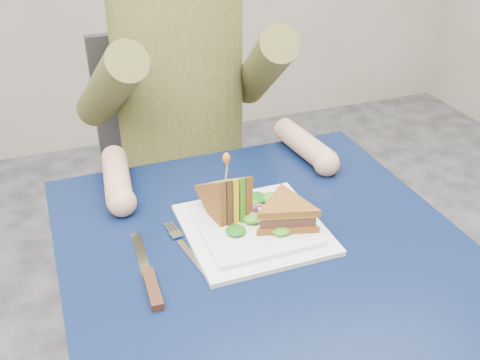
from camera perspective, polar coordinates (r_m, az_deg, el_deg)
name	(u,v)px	position (r m, az deg, el deg)	size (l,w,h in m)	color
table	(263,275)	(1.12, 2.38, -9.57)	(0.75, 0.75, 0.73)	black
chair	(177,166)	(1.71, -6.42, 1.46)	(0.42, 0.40, 0.93)	#47474C
diner	(180,57)	(1.46, -6.12, 12.29)	(0.54, 0.59, 0.74)	brown
plate	(254,227)	(1.09, 1.42, -4.84)	(0.26, 0.26, 0.02)	white
sandwich_flat	(286,213)	(1.07, 4.69, -3.37)	(0.17, 0.17, 0.05)	brown
sandwich_upright	(227,200)	(1.09, -1.33, -2.03)	(0.09, 0.15, 0.15)	brown
fork	(187,249)	(1.05, -5.44, -7.00)	(0.04, 0.18, 0.01)	silver
knife	(150,282)	(0.98, -9.10, -10.19)	(0.03, 0.22, 0.02)	silver
toothpick	(227,171)	(1.05, -1.37, 0.90)	(0.00, 0.00, 0.06)	tan
toothpick_frill	(226,158)	(1.04, -1.39, 2.24)	(0.01, 0.01, 0.02)	orange
lettuce_spill	(254,215)	(1.09, 1.48, -3.59)	(0.15, 0.13, 0.02)	#337A14
onion_ring	(260,213)	(1.08, 2.08, -3.41)	(0.04, 0.04, 0.01)	#9E4C7A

